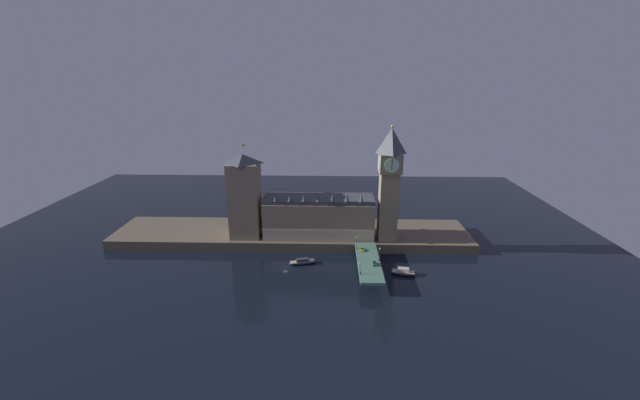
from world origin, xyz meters
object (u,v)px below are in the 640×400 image
Objects in this scene: pedestrian_far_rail at (357,248)px; car_southbound_lead at (375,263)px; clock_tower at (389,181)px; pedestrian_near_rail at (361,272)px; street_lamp_mid at (380,253)px; boat_downstream at (403,272)px; pedestrian_mid_walk at (379,259)px; street_lamp_far at (357,241)px; boat_upstream at (302,262)px; victoria_tower at (245,196)px; street_lamp_near at (360,267)px; car_northbound_lead at (362,249)px.

car_southbound_lead is at bearing -66.51° from pedestrian_far_rail.
clock_tower is 16.57× the size of car_southbound_lead.
pedestrian_near_rail is 0.24× the size of street_lamp_mid.
street_lamp_mid is at bearing 173.75° from boat_downstream.
pedestrian_mid_walk is 0.25× the size of street_lamp_far.
clock_tower is 4.29× the size of boat_upstream.
boat_upstream is at bearing 141.76° from pedestrian_near_rail.
street_lamp_mid is 1.05× the size of street_lamp_far.
car_southbound_lead is at bearing -119.70° from pedestrian_mid_walk.
car_southbound_lead reaches higher than boat_upstream.
street_lamp_mid is 16.27m from boat_downstream.
street_lamp_mid is at bearing -12.67° from boat_upstream.
victoria_tower reaches higher than pedestrian_near_rail.
pedestrian_mid_walk is 3.64m from street_lamp_mid.
pedestrian_near_rail is at bearing -89.22° from street_lamp_far.
street_lamp_near is (-0.40, -0.14, 3.01)m from pedestrian_near_rail.
car_northbound_lead is 0.29× the size of boat_downstream.
clock_tower is 42.50m from pedestrian_far_rail.
clock_tower is 9.27× the size of street_lamp_mid.
victoria_tower reaches higher than pedestrian_mid_walk.
pedestrian_mid_walk is at bearing -104.30° from clock_tower.
victoria_tower is 84.66m from street_lamp_near.
car_northbound_lead is at bearing 84.50° from pedestrian_near_rail.
clock_tower reaches higher than boat_upstream.
pedestrian_mid_walk is (76.10, -35.36, -22.90)m from victoria_tower.
pedestrian_mid_walk is (2.57, 4.51, 0.18)m from car_southbound_lead.
boat_upstream is at bearing 166.99° from pedestrian_mid_walk.
victoria_tower is at bearing 155.07° from pedestrian_mid_walk.
street_lamp_mid is at bearing -103.69° from clock_tower.
pedestrian_mid_walk is at bearing 60.30° from car_southbound_lead.
clock_tower is 60.02m from pedestrian_near_rail.
street_lamp_near reaches higher than pedestrian_mid_walk.
car_northbound_lead is 0.64× the size of street_lamp_near.
street_lamp_mid reaches higher than car_northbound_lead.
pedestrian_near_rail is 18.44m from street_lamp_mid.
pedestrian_mid_walk is 14.59m from boat_downstream.
car_northbound_lead is 2.42× the size of pedestrian_far_rail.
street_lamp_mid is at bearing 57.51° from car_southbound_lead.
car_southbound_lead is 2.37× the size of pedestrian_near_rail.
pedestrian_mid_walk is at bearing 54.48° from pedestrian_near_rail.
street_lamp_near reaches higher than car_northbound_lead.
clock_tower is 46.90m from pedestrian_mid_walk.
street_lamp_near is 18.44m from street_lamp_mid.
victoria_tower is 86.77m from car_southbound_lead.
car_southbound_lead is at bearing -167.97° from boat_downstream.
street_lamp_near is 39.44m from boat_upstream.
street_lamp_mid reaches higher than car_southbound_lead.
victoria_tower is 32.69× the size of pedestrian_near_rail.
car_northbound_lead is at bearing 5.19° from boat_upstream.
pedestrian_far_rail is 17.30m from street_lamp_mid.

